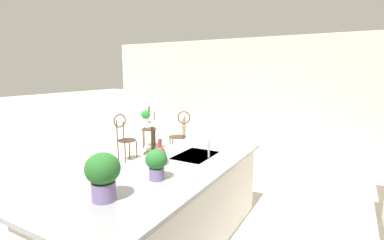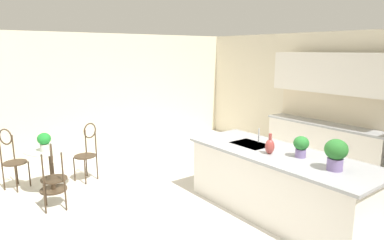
{
  "view_description": "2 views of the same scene",
  "coord_description": "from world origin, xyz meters",
  "px_view_note": "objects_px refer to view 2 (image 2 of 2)",
  "views": [
    {
      "loc": [
        2.63,
        2.43,
        1.92
      ],
      "look_at": [
        -1.4,
        0.16,
        1.11
      ],
      "focal_mm": 26.68,
      "sensor_mm": 36.0,
      "label": 1
    },
    {
      "loc": [
        3.17,
        -2.88,
        2.34
      ],
      "look_at": [
        -1.02,
        0.31,
        1.24
      ],
      "focal_mm": 31.57,
      "sensor_mm": 36.0,
      "label": 2
    }
  ],
  "objects_px": {
    "potted_plant_counter_near": "(301,145)",
    "vase_on_counter": "(270,146)",
    "chair_by_island": "(12,156)",
    "chair_near_window": "(53,173)",
    "potted_plant_counter_far": "(336,153)",
    "bistro_table": "(51,165)",
    "chair_toward_desk": "(87,149)",
    "potted_plant_on_table": "(44,141)"
  },
  "relations": [
    {
      "from": "potted_plant_counter_far",
      "to": "vase_on_counter",
      "type": "relative_size",
      "value": 1.33
    },
    {
      "from": "chair_toward_desk",
      "to": "potted_plant_counter_near",
      "type": "height_order",
      "value": "potted_plant_counter_near"
    },
    {
      "from": "potted_plant_counter_near",
      "to": "potted_plant_counter_far",
      "type": "xyz_separation_m",
      "value": [
        0.55,
        -0.1,
        0.05
      ]
    },
    {
      "from": "chair_by_island",
      "to": "chair_near_window",
      "type": "bearing_deg",
      "value": 14.63
    },
    {
      "from": "potted_plant_counter_far",
      "to": "vase_on_counter",
      "type": "distance_m",
      "value": 0.91
    },
    {
      "from": "potted_plant_counter_near",
      "to": "chair_near_window",
      "type": "bearing_deg",
      "value": -132.43
    },
    {
      "from": "chair_by_island",
      "to": "potted_plant_counter_near",
      "type": "height_order",
      "value": "potted_plant_counter_near"
    },
    {
      "from": "potted_plant_on_table",
      "to": "chair_near_window",
      "type": "bearing_deg",
      "value": -5.62
    },
    {
      "from": "chair_toward_desk",
      "to": "potted_plant_counter_near",
      "type": "xyz_separation_m",
      "value": [
        3.24,
        1.75,
        0.51
      ]
    },
    {
      "from": "chair_by_island",
      "to": "potted_plant_on_table",
      "type": "xyz_separation_m",
      "value": [
        0.62,
        0.39,
        0.34
      ]
    },
    {
      "from": "potted_plant_counter_near",
      "to": "chair_toward_desk",
      "type": "bearing_deg",
      "value": -151.58
    },
    {
      "from": "chair_near_window",
      "to": "potted_plant_counter_far",
      "type": "xyz_separation_m",
      "value": [
        2.91,
        2.48,
        0.57
      ]
    },
    {
      "from": "potted_plant_counter_near",
      "to": "vase_on_counter",
      "type": "distance_m",
      "value": 0.41
    },
    {
      "from": "bistro_table",
      "to": "potted_plant_counter_far",
      "type": "distance_m",
      "value": 4.38
    },
    {
      "from": "chair_by_island",
      "to": "potted_plant_counter_near",
      "type": "xyz_separation_m",
      "value": [
        3.62,
        2.91,
        0.51
      ]
    },
    {
      "from": "potted_plant_counter_far",
      "to": "chair_toward_desk",
      "type": "bearing_deg",
      "value": -156.45
    },
    {
      "from": "chair_near_window",
      "to": "potted_plant_counter_far",
      "type": "distance_m",
      "value": 3.86
    },
    {
      "from": "chair_toward_desk",
      "to": "vase_on_counter",
      "type": "relative_size",
      "value": 3.62
    },
    {
      "from": "chair_by_island",
      "to": "potted_plant_counter_near",
      "type": "bearing_deg",
      "value": 38.77
    },
    {
      "from": "chair_by_island",
      "to": "vase_on_counter",
      "type": "bearing_deg",
      "value": 39.48
    },
    {
      "from": "chair_by_island",
      "to": "potted_plant_counter_far",
      "type": "xyz_separation_m",
      "value": [
        4.17,
        2.81,
        0.57
      ]
    },
    {
      "from": "chair_toward_desk",
      "to": "vase_on_counter",
      "type": "xyz_separation_m",
      "value": [
        2.89,
        1.54,
        0.46
      ]
    },
    {
      "from": "potted_plant_on_table",
      "to": "potted_plant_counter_near",
      "type": "bearing_deg",
      "value": 39.92
    },
    {
      "from": "potted_plant_counter_near",
      "to": "vase_on_counter",
      "type": "height_order",
      "value": "same"
    },
    {
      "from": "chair_near_window",
      "to": "potted_plant_on_table",
      "type": "height_order",
      "value": "chair_near_window"
    },
    {
      "from": "chair_toward_desk",
      "to": "potted_plant_on_table",
      "type": "xyz_separation_m",
      "value": [
        0.23,
        -0.76,
        0.34
      ]
    },
    {
      "from": "bistro_table",
      "to": "chair_by_island",
      "type": "height_order",
      "value": "chair_by_island"
    },
    {
      "from": "chair_near_window",
      "to": "bistro_table",
      "type": "bearing_deg",
      "value": 167.63
    },
    {
      "from": "chair_near_window",
      "to": "chair_toward_desk",
      "type": "relative_size",
      "value": 1.0
    },
    {
      "from": "bistro_table",
      "to": "potted_plant_counter_far",
      "type": "height_order",
      "value": "potted_plant_counter_far"
    },
    {
      "from": "chair_toward_desk",
      "to": "potted_plant_on_table",
      "type": "bearing_deg",
      "value": -73.2
    },
    {
      "from": "chair_by_island",
      "to": "potted_plant_on_table",
      "type": "bearing_deg",
      "value": 32.61
    },
    {
      "from": "bistro_table",
      "to": "potted_plant_counter_far",
      "type": "xyz_separation_m",
      "value": [
        3.66,
        2.32,
        0.69
      ]
    },
    {
      "from": "chair_by_island",
      "to": "potted_plant_counter_near",
      "type": "relative_size",
      "value": 3.61
    },
    {
      "from": "bistro_table",
      "to": "chair_by_island",
      "type": "relative_size",
      "value": 0.77
    },
    {
      "from": "chair_by_island",
      "to": "chair_toward_desk",
      "type": "bearing_deg",
      "value": 71.57
    },
    {
      "from": "potted_plant_on_table",
      "to": "potted_plant_counter_near",
      "type": "relative_size",
      "value": 1.03
    },
    {
      "from": "potted_plant_counter_near",
      "to": "vase_on_counter",
      "type": "xyz_separation_m",
      "value": [
        -0.35,
        -0.21,
        -0.05
      ]
    },
    {
      "from": "chair_near_window",
      "to": "potted_plant_on_table",
      "type": "distance_m",
      "value": 0.73
    },
    {
      "from": "chair_by_island",
      "to": "vase_on_counter",
      "type": "xyz_separation_m",
      "value": [
        3.27,
        2.7,
        0.46
      ]
    },
    {
      "from": "bistro_table",
      "to": "potted_plant_on_table",
      "type": "relative_size",
      "value": 2.69
    },
    {
      "from": "chair_toward_desk",
      "to": "potted_plant_counter_far",
      "type": "bearing_deg",
      "value": 23.55
    }
  ]
}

